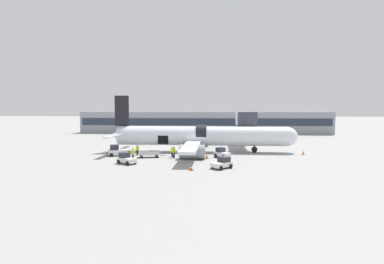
% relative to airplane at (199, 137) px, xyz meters
% --- Properties ---
extents(ground_plane, '(500.00, 500.00, 0.00)m').
position_rel_airplane_xyz_m(ground_plane, '(-0.87, -4.65, -2.57)').
color(ground_plane, gray).
extents(terminal_strip, '(73.98, 8.82, 6.42)m').
position_rel_airplane_xyz_m(terminal_strip, '(-0.87, 40.64, 0.64)').
color(terminal_strip, gray).
rests_on(terminal_strip, ground_plane).
extents(jet_bridge_stub, '(3.26, 14.02, 6.75)m').
position_rel_airplane_xyz_m(jet_bridge_stub, '(8.31, 7.57, 2.63)').
color(jet_bridge_stub, '#4C4C51').
rests_on(jet_bridge_stub, ground_plane).
extents(airplane, '(31.96, 28.79, 9.53)m').
position_rel_airplane_xyz_m(airplane, '(0.00, 0.00, 0.00)').
color(airplane, silver).
rests_on(airplane, ground_plane).
extents(baggage_tug_lead, '(3.00, 2.60, 1.46)m').
position_rel_airplane_xyz_m(baggage_tug_lead, '(-8.92, -11.93, -1.95)').
color(baggage_tug_lead, silver).
rests_on(baggage_tug_lead, ground_plane).
extents(baggage_tug_mid, '(2.59, 2.63, 1.48)m').
position_rel_airplane_xyz_m(baggage_tug_mid, '(3.80, -5.70, -1.96)').
color(baggage_tug_mid, white).
rests_on(baggage_tug_mid, ground_plane).
extents(baggage_tug_rear, '(3.22, 2.37, 1.74)m').
position_rel_airplane_xyz_m(baggage_tug_rear, '(-12.39, -5.40, -1.84)').
color(baggage_tug_rear, silver).
rests_on(baggage_tug_rear, ground_plane).
extents(baggage_tug_spare, '(2.79, 2.81, 1.40)m').
position_rel_airplane_xyz_m(baggage_tug_spare, '(3.69, -13.94, -1.97)').
color(baggage_tug_spare, white).
rests_on(baggage_tug_spare, ground_plane).
extents(baggage_cart_loading, '(4.21, 2.39, 0.94)m').
position_rel_airplane_xyz_m(baggage_cart_loading, '(-7.00, -6.36, -2.09)').
color(baggage_cart_loading, '#B7BABF').
rests_on(baggage_cart_loading, ground_plane).
extents(ground_crew_loader_a, '(0.54, 0.53, 1.69)m').
position_rel_airplane_xyz_m(ground_crew_loader_a, '(-9.37, -4.55, -1.69)').
color(ground_crew_loader_a, black).
rests_on(ground_crew_loader_a, ground_plane).
extents(ground_crew_loader_b, '(0.52, 0.56, 1.69)m').
position_rel_airplane_xyz_m(ground_crew_loader_b, '(-3.27, -6.87, -1.68)').
color(ground_crew_loader_b, '#2D2D33').
rests_on(ground_crew_loader_b, ground_plane).
extents(ground_crew_driver, '(0.52, 0.52, 1.63)m').
position_rel_airplane_xyz_m(ground_crew_driver, '(-3.69, -5.81, -1.72)').
color(ground_crew_driver, '#1E2338').
rests_on(ground_crew_driver, ground_plane).
extents(ground_crew_supervisor, '(0.53, 0.59, 1.73)m').
position_rel_airplane_xyz_m(ground_crew_supervisor, '(-8.93, -8.69, -1.66)').
color(ground_crew_supervisor, '#2D2D33').
rests_on(ground_crew_supervisor, ground_plane).
extents(safety_cone_nose, '(0.46, 0.46, 0.79)m').
position_rel_airplane_xyz_m(safety_cone_nose, '(16.77, -1.70, -2.20)').
color(safety_cone_nose, black).
rests_on(safety_cone_nose, ground_plane).
extents(safety_cone_engine_left, '(0.54, 0.54, 0.67)m').
position_rel_airplane_xyz_m(safety_cone_engine_left, '(0.02, -15.43, -2.26)').
color(safety_cone_engine_left, black).
rests_on(safety_cone_engine_left, ground_plane).
extents(safety_cone_wingtip, '(0.53, 0.53, 0.78)m').
position_rel_airplane_xyz_m(safety_cone_wingtip, '(1.58, -6.83, -2.21)').
color(safety_cone_wingtip, black).
rests_on(safety_cone_wingtip, ground_plane).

